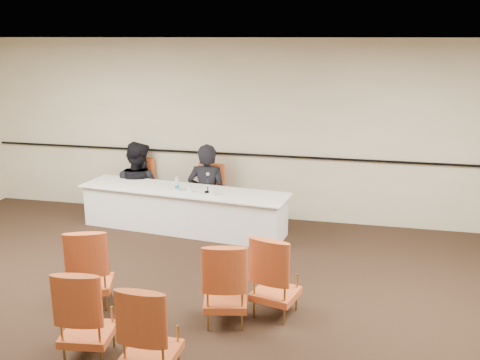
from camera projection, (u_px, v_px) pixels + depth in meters
name	position (u px, v px, depth m)	size (l,w,h in m)	color
floor	(185.00, 341.00, 5.47)	(10.00, 10.00, 0.00)	black
ceiling	(176.00, 39.00, 4.69)	(10.00, 10.00, 0.00)	silver
wall_back	(260.00, 131.00, 8.85)	(10.00, 0.04, 3.00)	beige
wall_rail	(259.00, 155.00, 8.91)	(9.80, 0.04, 0.03)	black
panel_table	(184.00, 210.00, 8.53)	(3.39, 0.79, 0.68)	white
panelist_main	(207.00, 198.00, 8.93)	(0.67, 0.44, 1.84)	black
panelist_main_chair	(207.00, 194.00, 8.91)	(0.50, 0.50, 0.95)	#CC5D24
panelist_second	(138.00, 193.00, 9.37)	(0.89, 0.70, 1.84)	black
panelist_second_chair	(138.00, 187.00, 9.34)	(0.50, 0.50, 0.95)	#CC5D24
papers	(211.00, 194.00, 8.20)	(0.30, 0.22, 0.00)	white
microphone	(208.00, 184.00, 8.23)	(0.10, 0.21, 0.29)	black
water_bottle	(177.00, 183.00, 8.35)	(0.07, 0.07, 0.23)	#187B86
drinking_glass	(190.00, 189.00, 8.27)	(0.06, 0.06, 0.10)	white
coffee_cup	(212.00, 191.00, 8.10)	(0.09, 0.09, 0.14)	silver
aud_chair_front_left	(90.00, 266.00, 6.11)	(0.50, 0.50, 0.95)	#CC5D24
aud_chair_front_mid	(225.00, 282.00, 5.72)	(0.50, 0.50, 0.95)	#CC5D24
aud_chair_front_right	(276.00, 275.00, 5.89)	(0.50, 0.50, 0.95)	#CC5D24
aud_chair_back_left	(87.00, 313.00, 5.09)	(0.50, 0.50, 0.95)	#CC5D24
aud_chair_back_mid	(151.00, 330.00, 4.78)	(0.50, 0.50, 0.95)	#CC5D24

